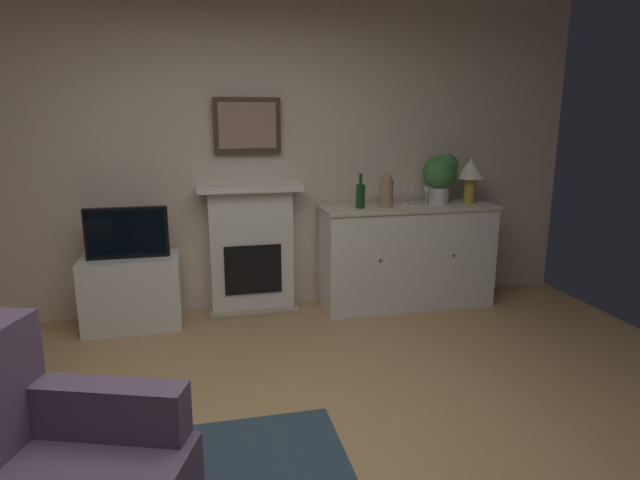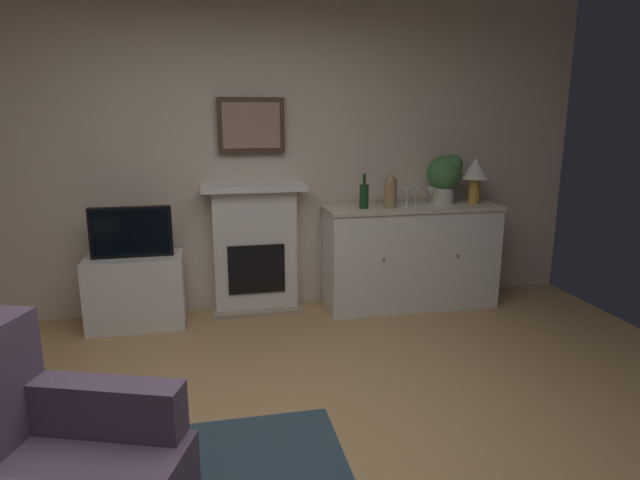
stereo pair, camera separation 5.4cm
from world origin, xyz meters
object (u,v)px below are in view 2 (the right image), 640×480
at_px(tv_cabinet, 136,291).
at_px(fireplace_unit, 255,249).
at_px(framed_picture, 251,125).
at_px(table_lamp, 475,172).
at_px(potted_plant_small, 445,175).
at_px(wine_glass_right, 431,192).
at_px(vase_decorative, 390,191).
at_px(sideboard_cabinet, 411,256).
at_px(wine_bottle, 364,196).
at_px(wine_glass_left, 407,193).
at_px(wine_glass_center, 416,191).
at_px(tv_set, 131,232).

bearing_deg(tv_cabinet, fireplace_unit, 9.45).
distance_m(framed_picture, tv_cabinet, 1.63).
xyz_separation_m(table_lamp, potted_plant_small, (-0.26, 0.05, -0.02)).
xyz_separation_m(wine_glass_right, vase_decorative, (-0.37, -0.01, 0.02)).
distance_m(fireplace_unit, vase_decorative, 1.25).
bearing_deg(tv_cabinet, sideboard_cabinet, -0.37).
xyz_separation_m(framed_picture, wine_glass_right, (1.49, -0.26, -0.56)).
bearing_deg(wine_bottle, wine_glass_left, -1.69).
height_order(wine_bottle, potted_plant_small, potted_plant_small).
distance_m(wine_glass_center, vase_decorative, 0.27).
xyz_separation_m(wine_glass_center, wine_glass_right, (0.11, -0.06, 0.00)).
bearing_deg(fireplace_unit, wine_glass_right, -8.15).
xyz_separation_m(sideboard_cabinet, potted_plant_small, (0.31, 0.05, 0.71)).
bearing_deg(wine_glass_left, table_lamp, 4.18).
xyz_separation_m(fireplace_unit, wine_glass_right, (1.49, -0.21, 0.48)).
relative_size(table_lamp, wine_glass_right, 2.42).
xyz_separation_m(wine_bottle, wine_glass_right, (0.59, -0.00, 0.01)).
xyz_separation_m(wine_glass_left, potted_plant_small, (0.38, 0.09, 0.13)).
relative_size(table_lamp, tv_set, 0.65).
relative_size(wine_bottle, wine_glass_center, 1.76).
relative_size(table_lamp, tv_cabinet, 0.53).
relative_size(wine_bottle, wine_glass_right, 1.76).
height_order(vase_decorative, potted_plant_small, potted_plant_small).
bearing_deg(framed_picture, table_lamp, -6.62).
bearing_deg(sideboard_cabinet, fireplace_unit, 172.51).
xyz_separation_m(tv_set, potted_plant_small, (2.63, 0.05, 0.38)).
height_order(wine_glass_center, tv_set, wine_glass_center).
distance_m(sideboard_cabinet, wine_bottle, 0.72).
bearing_deg(potted_plant_small, table_lamp, -9.88).
xyz_separation_m(wine_glass_right, tv_cabinet, (-2.47, 0.05, -0.74)).
bearing_deg(wine_glass_center, wine_glass_right, -30.33).
bearing_deg(wine_glass_center, framed_picture, 171.99).
bearing_deg(framed_picture, tv_cabinet, -167.99).
bearing_deg(tv_cabinet, framed_picture, 12.01).
height_order(sideboard_cabinet, wine_bottle, wine_bottle).
bearing_deg(vase_decorative, wine_glass_right, 2.07).
bearing_deg(sideboard_cabinet, potted_plant_small, 8.35).
distance_m(fireplace_unit, potted_plant_small, 1.77).
distance_m(sideboard_cabinet, table_lamp, 0.93).
height_order(tv_set, potted_plant_small, potted_plant_small).
distance_m(fireplace_unit, wine_glass_center, 1.47).
distance_m(fireplace_unit, table_lamp, 2.03).
xyz_separation_m(vase_decorative, tv_cabinet, (-2.10, 0.06, -0.75)).
bearing_deg(potted_plant_small, wine_glass_left, -166.46).
bearing_deg(tv_set, wine_bottle, -0.85).
height_order(wine_bottle, tv_cabinet, wine_bottle).
bearing_deg(wine_glass_center, vase_decorative, -163.34).
height_order(framed_picture, potted_plant_small, framed_picture).
relative_size(tv_set, potted_plant_small, 1.44).
bearing_deg(table_lamp, vase_decorative, -176.39).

